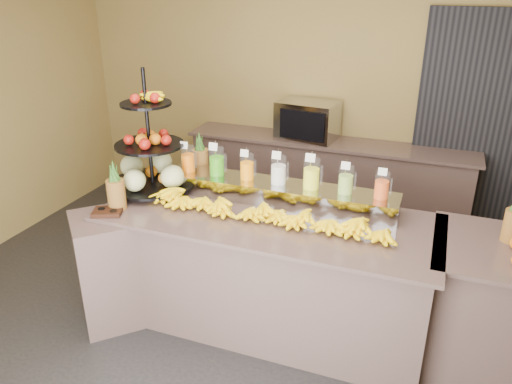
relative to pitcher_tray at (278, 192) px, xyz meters
The scene contains 19 objects.
ground 1.16m from the pitcher_tray, 88.68° to the right, with size 6.00×6.00×0.00m, color black.
room_envelope 0.92m from the pitcher_tray, 45.71° to the left, with size 6.04×5.02×2.82m.
buffet_counter 0.64m from the pitcher_tray, 107.67° to the right, with size 2.75×1.25×0.93m.
right_counter 1.80m from the pitcher_tray, ahead, with size 1.08×0.88×0.93m.
back_ledge 1.75m from the pitcher_tray, 89.54° to the left, with size 3.10×0.55×0.93m.
pitcher_tray is the anchor object (origin of this frame).
juice_pitcher_orange_a 0.80m from the pitcher_tray, behind, with size 0.11×0.12×0.28m.
juice_pitcher_green 0.55m from the pitcher_tray, behind, with size 0.12×0.13×0.30m.
juice_pitcher_orange_b 0.31m from the pitcher_tray, behind, with size 0.11×0.12×0.27m.
juice_pitcher_milk 0.17m from the pitcher_tray, 101.59° to the right, with size 0.12×0.12×0.29m.
juice_pitcher_lemon 0.32m from the pitcher_tray, ahead, with size 0.13×0.13×0.31m.
juice_pitcher_lime 0.55m from the pitcher_tray, ahead, with size 0.11×0.12×0.27m.
juice_pitcher_orange_c 0.80m from the pitcher_tray, ahead, with size 0.11×0.11×0.26m.
banana_heap 0.31m from the pitcher_tray, 91.16° to the right, with size 1.98×0.18×0.16m.
fruit_stand 1.02m from the pitcher_tray, behind, with size 0.72×0.72×1.00m.
condiment_caddy 1.30m from the pitcher_tray, 149.17° to the right, with size 0.21×0.16×0.03m, color black.
pineapple_left_a 1.23m from the pitcher_tray, 152.90° to the right, with size 0.14×0.14×0.39m.
pineapple_left_b 0.81m from the pitcher_tray, 164.53° to the left, with size 0.14×0.14×0.43m.
oven_warmer 1.69m from the pitcher_tray, 97.66° to the left, with size 0.61×0.43×0.41m, color gray.
Camera 1 is at (1.09, -2.82, 2.56)m, focal length 35.00 mm.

